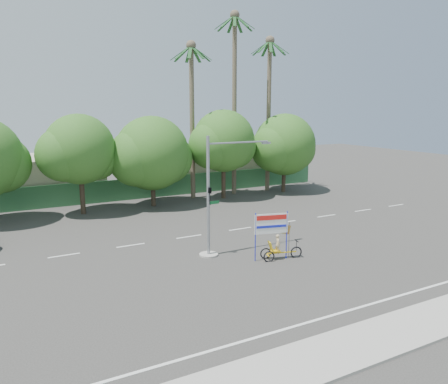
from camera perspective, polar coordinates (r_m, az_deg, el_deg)
name	(u,v)px	position (r m, az deg, el deg)	size (l,w,h in m)	color
ground	(284,270)	(23.93, 7.78, -10.06)	(120.00, 120.00, 0.00)	#33302D
sidewalk_near	(398,331)	(18.93, 21.81, -16.55)	(50.00, 2.40, 0.12)	gray
fence	(151,187)	(42.32, -9.51, 0.60)	(38.00, 0.08, 2.00)	#336B3D
building_left	(33,178)	(44.57, -23.73, 1.64)	(12.00, 8.00, 4.00)	#BEB297
building_right	(206,168)	(49.31, -2.41, 3.16)	(14.00, 8.00, 3.60)	#BEB297
tree_left	(79,152)	(36.67, -18.41, 5.00)	(6.66, 5.60, 8.07)	#473828
tree_center	(151,155)	(38.20, -9.46, 4.74)	(7.62, 6.40, 7.85)	#473828
tree_right	(223,143)	(40.92, -0.12, 6.39)	(6.90, 5.80, 8.36)	#473828
tree_far_right	(284,146)	(44.68, 7.86, 5.92)	(7.38, 6.20, 7.94)	#473828
palm_tall	(234,87)	(43.12, 1.37, 13.58)	(3.73, 3.79, 17.45)	#70604C
palm_mid	(269,98)	(45.20, 5.88, 12.06)	(3.73, 3.79, 15.45)	#70604C
palm_short	(192,104)	(41.04, -4.22, 11.44)	(3.73, 3.79, 14.45)	#70604C
traffic_signal	(213,207)	(25.23, -1.43, -1.91)	(4.72, 1.10, 7.00)	gray
trike_billboard	(276,240)	(25.09, 6.76, -6.26)	(2.82, 1.07, 2.84)	black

